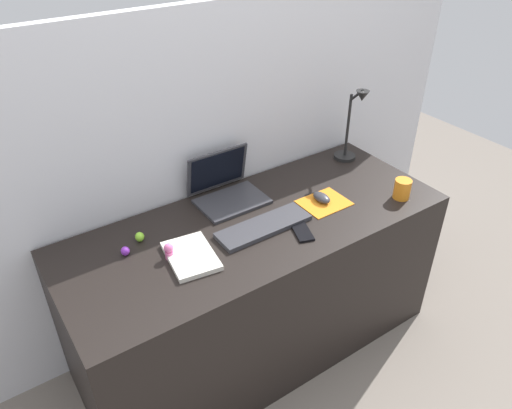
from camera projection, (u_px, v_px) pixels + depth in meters
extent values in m
plane|color=slate|center=(256.00, 341.00, 2.48)|extent=(6.00, 6.00, 0.00)
cube|color=silver|center=(212.00, 177.00, 2.30)|extent=(2.87, 0.05, 1.56)
cube|color=black|center=(256.00, 287.00, 2.27)|extent=(1.67, 0.67, 0.74)
cube|color=#333338|center=(232.00, 201.00, 2.19)|extent=(0.30, 0.21, 0.01)
cube|color=#333338|center=(217.00, 170.00, 2.21)|extent=(0.30, 0.05, 0.20)
cube|color=black|center=(218.00, 170.00, 2.21)|extent=(0.27, 0.04, 0.17)
cube|color=#333338|center=(264.00, 226.00, 2.03)|extent=(0.41, 0.13, 0.02)
cube|color=orange|center=(324.00, 203.00, 2.19)|extent=(0.21, 0.17, 0.00)
ellipsoid|color=#333338|center=(322.00, 198.00, 2.19)|extent=(0.06, 0.10, 0.03)
cube|color=black|center=(302.00, 232.00, 2.00)|extent=(0.10, 0.14, 0.01)
cylinder|color=black|center=(345.00, 156.00, 2.54)|extent=(0.11, 0.11, 0.02)
cylinder|color=black|center=(348.00, 126.00, 2.44)|extent=(0.01, 0.01, 0.33)
cylinder|color=black|center=(357.00, 95.00, 2.32)|extent=(0.01, 0.08, 0.08)
cone|color=black|center=(362.00, 96.00, 2.30)|extent=(0.06, 0.06, 0.05)
cube|color=silver|center=(191.00, 256.00, 1.87)|extent=(0.20, 0.26, 0.02)
cylinder|color=orange|center=(402.00, 189.00, 2.20)|extent=(0.08, 0.08, 0.09)
cylinder|color=pink|center=(169.00, 255.00, 1.86)|extent=(0.03, 0.03, 0.03)
sphere|color=pink|center=(168.00, 248.00, 1.85)|extent=(0.04, 0.04, 0.04)
ellipsoid|color=purple|center=(125.00, 251.00, 1.88)|extent=(0.03, 0.03, 0.04)
ellipsoid|color=#8CDB33|center=(140.00, 237.00, 1.95)|extent=(0.04, 0.04, 0.04)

